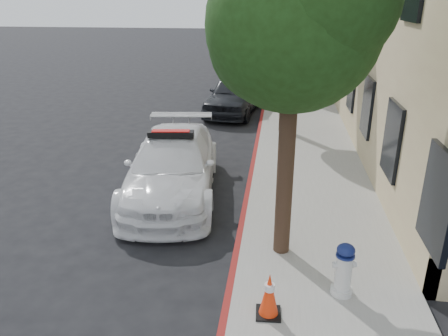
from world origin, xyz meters
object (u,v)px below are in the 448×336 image
object	(u,v)px
fire_hydrant	(344,270)
traffic_cone	(269,295)
parked_car_far	(251,76)
parked_car_mid	(235,94)
police_car	(172,166)

from	to	relation	value
fire_hydrant	traffic_cone	bearing A→B (deg)	-162.04
parked_car_far	parked_car_mid	bearing A→B (deg)	-88.97
fire_hydrant	traffic_cone	size ratio (longest dim) A/B	1.27
parked_car_mid	traffic_cone	world-z (taller)	parked_car_mid
police_car	traffic_cone	size ratio (longest dim) A/B	7.51
parked_car_mid	fire_hydrant	bearing A→B (deg)	-68.37
parked_car_mid	parked_car_far	xyz separation A→B (m)	(0.34, 4.62, -0.02)
parked_car_far	traffic_cone	size ratio (longest dim) A/B	6.53
traffic_cone	parked_car_mid	bearing A→B (deg)	98.28
parked_car_mid	fire_hydrant	xyz separation A→B (m)	(3.02, -12.12, -0.20)
parked_car_far	traffic_cone	world-z (taller)	parked_car_far
parked_car_mid	traffic_cone	distance (m)	12.92
fire_hydrant	traffic_cone	distance (m)	1.34
fire_hydrant	parked_car_mid	bearing A→B (deg)	92.36
parked_car_far	fire_hydrant	distance (m)	16.96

